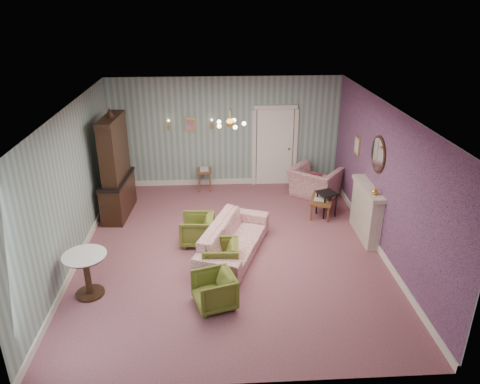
{
  "coord_description": "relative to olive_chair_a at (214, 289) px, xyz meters",
  "views": [
    {
      "loc": [
        -0.3,
        -8.08,
        4.82
      ],
      "look_at": [
        0.2,
        0.4,
        1.1
      ],
      "focal_mm": 34.25,
      "sensor_mm": 36.0,
      "label": 1
    }
  ],
  "objects": [
    {
      "name": "wall_right_floral",
      "position": [
        3.34,
        1.8,
        1.12
      ],
      "size": [
        0.0,
        7.0,
        7.0
      ],
      "primitive_type": "plane",
      "rotation": [
        1.57,
        0.0,
        -1.57
      ],
      "color": "#B65B88",
      "rests_on": "ground"
    },
    {
      "name": "wall_front",
      "position": [
        0.36,
        -1.7,
        1.12
      ],
      "size": [
        6.0,
        0.0,
        6.0
      ],
      "primitive_type": "plane",
      "rotation": [
        -1.57,
        0.0,
        0.0
      ],
      "color": "gray",
      "rests_on": "ground"
    },
    {
      "name": "framed_print",
      "position": [
        3.33,
        3.55,
        1.27
      ],
      "size": [
        0.04,
        0.34,
        0.42
      ],
      "primitive_type": null,
      "color": "gold",
      "rests_on": "wall_right"
    },
    {
      "name": "sconce_left",
      "position": [
        -1.09,
        5.24,
        1.37
      ],
      "size": [
        0.16,
        0.12,
        0.3
      ],
      "primitive_type": null,
      "color": "gold",
      "rests_on": "wall_back"
    },
    {
      "name": "wall_left",
      "position": [
        -2.64,
        1.8,
        1.12
      ],
      "size": [
        0.0,
        7.0,
        7.0
      ],
      "primitive_type": "plane",
      "rotation": [
        1.57,
        0.0,
        1.57
      ],
      "color": "gray",
      "rests_on": "ground"
    },
    {
      "name": "sconce_right",
      "position": [
        0.01,
        5.24,
        1.37
      ],
      "size": [
        0.16,
        0.12,
        0.3
      ],
      "primitive_type": null,
      "color": "gold",
      "rests_on": "wall_back"
    },
    {
      "name": "coffee_table",
      "position": [
        2.53,
        3.28,
        -0.11
      ],
      "size": [
        0.7,
        0.95,
        0.43
      ],
      "primitive_type": null,
      "rotation": [
        0.0,
        0.0,
        -0.31
      ],
      "color": "brown",
      "rests_on": "floor"
    },
    {
      "name": "gilt_mirror_back",
      "position": [
        -0.54,
        5.26,
        1.37
      ],
      "size": [
        0.28,
        0.06,
        0.36
      ],
      "primitive_type": null,
      "color": "gold",
      "rests_on": "wall_back"
    },
    {
      "name": "side_table_black",
      "position": [
        2.63,
        3.24,
        -0.04
      ],
      "size": [
        0.5,
        0.5,
        0.59
      ],
      "primitive_type": null,
      "rotation": [
        0.0,
        0.0,
        0.35
      ],
      "color": "black",
      "rests_on": "floor"
    },
    {
      "name": "dresser",
      "position": [
        -2.21,
        3.62,
        0.91
      ],
      "size": [
        0.62,
        1.52,
        2.48
      ],
      "primitive_type": null,
      "rotation": [
        0.0,
        0.0,
        -0.07
      ],
      "color": "black",
      "rests_on": "floor"
    },
    {
      "name": "olive_chair_b",
      "position": [
        0.13,
        1.02,
        0.01
      ],
      "size": [
        0.64,
        0.68,
        0.67
      ],
      "primitive_type": "imported",
      "rotation": [
        0.0,
        0.0,
        -1.62
      ],
      "color": "#616824",
      "rests_on": "floor"
    },
    {
      "name": "wall_right",
      "position": [
        3.36,
        1.8,
        1.12
      ],
      "size": [
        0.0,
        7.0,
        7.0
      ],
      "primitive_type": "plane",
      "rotation": [
        1.57,
        0.0,
        -1.57
      ],
      "color": "gray",
      "rests_on": "ground"
    },
    {
      "name": "floor",
      "position": [
        0.36,
        1.8,
        -0.33
      ],
      "size": [
        7.0,
        7.0,
        0.0
      ],
      "primitive_type": "plane",
      "color": "#8F5360",
      "rests_on": "ground"
    },
    {
      "name": "oval_mirror",
      "position": [
        3.32,
        2.2,
        1.52
      ],
      "size": [
        0.04,
        0.76,
        0.84
      ],
      "primitive_type": null,
      "color": "white",
      "rests_on": "wall_right"
    },
    {
      "name": "fireplace",
      "position": [
        3.22,
        2.2,
        0.25
      ],
      "size": [
        0.3,
        1.4,
        1.16
      ],
      "primitive_type": null,
      "color": "beige",
      "rests_on": "floor"
    },
    {
      "name": "olive_chair_c",
      "position": [
        -0.33,
        2.11,
        0.01
      ],
      "size": [
        0.67,
        0.71,
        0.68
      ],
      "primitive_type": "imported",
      "rotation": [
        0.0,
        0.0,
        -1.65
      ],
      "color": "#616824",
      "rests_on": "floor"
    },
    {
      "name": "burgundy_cushion",
      "position": [
        2.55,
        4.23,
        0.15
      ],
      "size": [
        0.41,
        0.28,
        0.39
      ],
      "primitive_type": "cube",
      "rotation": [
        0.17,
        0.0,
        -0.35
      ],
      "color": "maroon",
      "rests_on": "wingback_chair"
    },
    {
      "name": "door",
      "position": [
        1.66,
        5.26,
        0.75
      ],
      "size": [
        1.12,
        0.12,
        2.16
      ],
      "primitive_type": null,
      "color": "white",
      "rests_on": "floor"
    },
    {
      "name": "mantel_vase",
      "position": [
        3.2,
        1.8,
        0.9
      ],
      "size": [
        0.15,
        0.15,
        0.15
      ],
      "primitive_type": "imported",
      "color": "gold",
      "rests_on": "fireplace"
    },
    {
      "name": "wall_back",
      "position": [
        0.36,
        5.3,
        1.12
      ],
      "size": [
        6.0,
        0.0,
        6.0
      ],
      "primitive_type": "plane",
      "rotation": [
        1.57,
        0.0,
        0.0
      ],
      "color": "gray",
      "rests_on": "ground"
    },
    {
      "name": "pedestal_table",
      "position": [
        -2.16,
        0.43,
        0.07
      ],
      "size": [
        0.85,
        0.85,
        0.8
      ],
      "primitive_type": null,
      "rotation": [
        0.0,
        0.0,
        0.17
      ],
      "color": "black",
      "rests_on": "floor"
    },
    {
      "name": "sofa_chintz",
      "position": [
        0.4,
        1.63,
        0.12
      ],
      "size": [
        1.42,
        2.37,
        0.89
      ],
      "primitive_type": "imported",
      "rotation": [
        0.0,
        0.0,
        1.21
      ],
      "color": "#A2415A",
      "rests_on": "floor"
    },
    {
      "name": "ceiling",
      "position": [
        0.36,
        1.8,
        2.57
      ],
      "size": [
        7.0,
        7.0,
        0.0
      ],
      "primitive_type": "plane",
      "rotation": [
        3.14,
        0.0,
        0.0
      ],
      "color": "white",
      "rests_on": "ground"
    },
    {
      "name": "wingback_chair",
      "position": [
        2.6,
        4.38,
        0.17
      ],
      "size": [
        1.36,
        1.3,
        1.0
      ],
      "primitive_type": "imported",
      "rotation": [
        0.0,
        0.0,
        2.47
      ],
      "color": "#A2415A",
      "rests_on": "floor"
    },
    {
      "name": "nesting_table",
      "position": [
        -0.22,
        4.95,
        -0.03
      ],
      "size": [
        0.37,
        0.47,
        0.6
      ],
      "primitive_type": null,
      "rotation": [
        0.0,
        0.0,
        0.02
      ],
      "color": "brown",
      "rests_on": "floor"
    },
    {
      "name": "olive_chair_a",
      "position": [
        0.0,
        0.0,
        0.0
      ],
      "size": [
        0.76,
        0.79,
        0.66
      ],
      "primitive_type": "imported",
      "rotation": [
        0.0,
        0.0,
        -1.27
      ],
      "color": "#616824",
      "rests_on": "floor"
    },
    {
      "name": "chandelier",
      "position": [
        0.36,
        1.8,
        2.3
      ],
      "size": [
        0.56,
        0.56,
        0.36
      ],
      "primitive_type": null,
      "color": "gold",
      "rests_on": "ceiling"
    }
  ]
}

